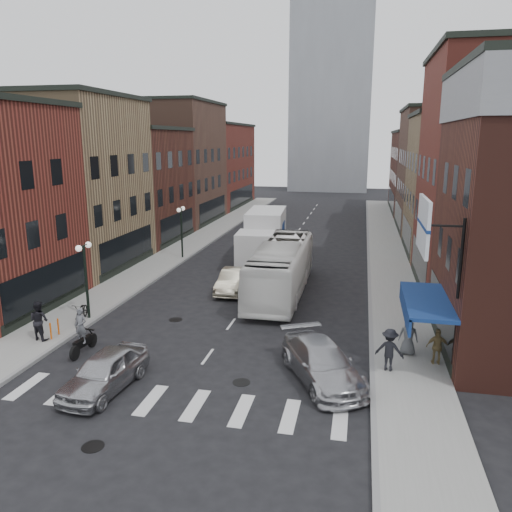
{
  "coord_description": "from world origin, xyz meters",
  "views": [
    {
      "loc": [
        6.26,
        -18.27,
        9.26
      ],
      "look_at": [
        0.8,
        7.39,
        3.08
      ],
      "focal_mm": 35.0,
      "sensor_mm": 36.0,
      "label": 1
    }
  ],
  "objects": [
    {
      "name": "ped_right_b",
      "position": [
        9.6,
        2.0,
        0.91
      ],
      "size": [
        0.91,
        0.47,
        1.53
      ],
      "primitive_type": "imported",
      "rotation": [
        0.0,
        0.0,
        3.17
      ],
      "color": "olive",
      "rests_on": "sidewalk_right"
    },
    {
      "name": "curb_left",
      "position": [
        -7.0,
        22.0,
        0.0
      ],
      "size": [
        0.2,
        74.0,
        0.16
      ],
      "primitive_type": "cube",
      "color": "gray",
      "rests_on": "ground"
    },
    {
      "name": "bldg_left_far_b",
      "position": [
        -14.99,
        49.0,
        5.65
      ],
      "size": [
        10.3,
        16.2,
        11.3
      ],
      "color": "maroon",
      "rests_on": "ground"
    },
    {
      "name": "bldg_left_far_a",
      "position": [
        -14.99,
        35.0,
        6.65
      ],
      "size": [
        10.3,
        12.2,
        13.3
      ],
      "color": "brown",
      "rests_on": "ground"
    },
    {
      "name": "sidewalk_right",
      "position": [
        8.5,
        22.0,
        0.07
      ],
      "size": [
        3.0,
        74.0,
        0.15
      ],
      "primitive_type": "cube",
      "color": "gray",
      "rests_on": "ground"
    },
    {
      "name": "streetlamp_near",
      "position": [
        -7.4,
        4.0,
        2.91
      ],
      "size": [
        0.32,
        1.22,
        4.11
      ],
      "color": "black",
      "rests_on": "ground"
    },
    {
      "name": "sedan_left_far",
      "position": [
        -1.29,
        10.44,
        0.7
      ],
      "size": [
        1.58,
        4.29,
        1.4
      ],
      "primitive_type": "imported",
      "rotation": [
        0.0,
        0.0,
        0.02
      ],
      "color": "beige",
      "rests_on": "ground"
    },
    {
      "name": "curb_right",
      "position": [
        7.0,
        22.0,
        0.0
      ],
      "size": [
        0.2,
        74.0,
        0.16
      ],
      "primitive_type": "cube",
      "color": "gray",
      "rests_on": "ground"
    },
    {
      "name": "billboard_sign",
      "position": [
        8.59,
        0.5,
        6.13
      ],
      "size": [
        1.52,
        3.0,
        3.7
      ],
      "color": "black",
      "rests_on": "ground"
    },
    {
      "name": "awning_blue",
      "position": [
        8.93,
        2.5,
        2.63
      ],
      "size": [
        1.8,
        5.0,
        0.78
      ],
      "color": "navy",
      "rests_on": "ground"
    },
    {
      "name": "bldg_right_mid_b",
      "position": [
        14.99,
        24.0,
        5.65
      ],
      "size": [
        10.3,
        10.2,
        11.3
      ],
      "color": "olive",
      "rests_on": "ground"
    },
    {
      "name": "ped_right_a",
      "position": [
        7.63,
        1.01,
        1.03
      ],
      "size": [
        1.23,
        0.79,
        1.75
      ],
      "primitive_type": "imported",
      "rotation": [
        0.0,
        0.0,
        2.92
      ],
      "color": "black",
      "rests_on": "sidewalk_right"
    },
    {
      "name": "ped_left_solo",
      "position": [
        -8.07,
        0.89,
        1.08
      ],
      "size": [
        0.98,
        0.68,
        1.86
      ],
      "primitive_type": "imported",
      "rotation": [
        0.0,
        0.0,
        2.95
      ],
      "color": "black",
      "rests_on": "sidewalk_left"
    },
    {
      "name": "ground",
      "position": [
        0.0,
        0.0,
        0.0
      ],
      "size": [
        160.0,
        160.0,
        0.0
      ],
      "primitive_type": "plane",
      "color": "black",
      "rests_on": "ground"
    },
    {
      "name": "ped_right_c",
      "position": [
        8.5,
        2.75,
        0.98
      ],
      "size": [
        0.86,
        0.6,
        1.67
      ],
      "primitive_type": "imported",
      "rotation": [
        0.0,
        0.0,
        3.06
      ],
      "color": "#4F5255",
      "rests_on": "sidewalk_right"
    },
    {
      "name": "bldg_right_far_a",
      "position": [
        14.99,
        35.0,
        6.15
      ],
      "size": [
        10.3,
        12.2,
        12.3
      ],
      "color": "brown",
      "rests_on": "ground"
    },
    {
      "name": "streetlamp_far",
      "position": [
        -7.4,
        18.0,
        2.91
      ],
      "size": [
        0.32,
        1.22,
        4.11
      ],
      "color": "black",
      "rests_on": "ground"
    },
    {
      "name": "sedan_left_near",
      "position": [
        -2.89,
        -2.6,
        0.74
      ],
      "size": [
        2.15,
        4.47,
        1.47
      ],
      "primitive_type": "imported",
      "rotation": [
        0.0,
        0.0,
        -0.1
      ],
      "color": "#AFB0B4",
      "rests_on": "ground"
    },
    {
      "name": "curb_car",
      "position": [
        5.04,
        -0.17,
        0.75
      ],
      "size": [
        4.22,
        5.54,
        1.5
      ],
      "primitive_type": "imported",
      "rotation": [
        0.0,
        0.0,
        0.48
      ],
      "color": "#ADADB1",
      "rests_on": "ground"
    },
    {
      "name": "bldg_right_far_b",
      "position": [
        14.99,
        49.0,
        5.15
      ],
      "size": [
        10.3,
        16.2,
        10.3
      ],
      "color": "#482119",
      "rests_on": "ground"
    },
    {
      "name": "distant_tower",
      "position": [
        0.0,
        78.0,
        25.0
      ],
      "size": [
        14.0,
        14.0,
        50.0
      ],
      "primitive_type": "cube",
      "color": "#9399A0",
      "rests_on": "ground"
    },
    {
      "name": "bldg_left_mid_a",
      "position": [
        -14.99,
        14.0,
        6.15
      ],
      "size": [
        10.3,
        10.2,
        12.3
      ],
      "color": "olive",
      "rests_on": "ground"
    },
    {
      "name": "transit_bus",
      "position": [
        1.67,
        10.74,
        1.6
      ],
      "size": [
        2.75,
        11.48,
        3.19
      ],
      "primitive_type": "imported",
      "rotation": [
        0.0,
        0.0,
        0.01
      ],
      "color": "white",
      "rests_on": "ground"
    },
    {
      "name": "motorcycle_rider",
      "position": [
        -5.47,
        0.16,
        0.99
      ],
      "size": [
        0.62,
        2.07,
        2.11
      ],
      "rotation": [
        0.0,
        0.0,
        -0.12
      ],
      "color": "black",
      "rests_on": "ground"
    },
    {
      "name": "sidewalk_left",
      "position": [
        -8.5,
        22.0,
        0.07
      ],
      "size": [
        3.0,
        74.0,
        0.15
      ],
      "primitive_type": "cube",
      "color": "gray",
      "rests_on": "ground"
    },
    {
      "name": "bldg_left_mid_b",
      "position": [
        -14.99,
        24.0,
        5.15
      ],
      "size": [
        10.3,
        10.2,
        10.3
      ],
      "color": "#482119",
      "rests_on": "ground"
    },
    {
      "name": "crosswalk_stripes",
      "position": [
        0.0,
        -3.0,
        0.0
      ],
      "size": [
        12.0,
        2.2,
        0.01
      ],
      "primitive_type": "cube",
      "color": "silver",
      "rests_on": "ground"
    },
    {
      "name": "parked_bicycle",
      "position": [
        -7.5,
        3.52,
        0.64
      ],
      "size": [
        1.13,
        1.99,
        0.99
      ],
      "primitive_type": "imported",
      "rotation": [
        0.0,
        0.0,
        0.26
      ],
      "color": "black",
      "rests_on": "sidewalk_left"
    },
    {
      "name": "box_truck",
      "position": [
        -1.0,
        18.56,
        1.9
      ],
      "size": [
        3.13,
        8.99,
        3.84
      ],
      "rotation": [
        0.0,
        0.0,
        0.08
      ],
      "color": "silver",
      "rests_on": "ground"
    },
    {
      "name": "bike_rack",
      "position": [
        -7.6,
        1.3,
        0.55
      ],
      "size": [
        0.08,
        0.68,
        0.8
      ],
      "color": "#D8590C",
      "rests_on": "sidewalk_left"
    }
  ]
}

